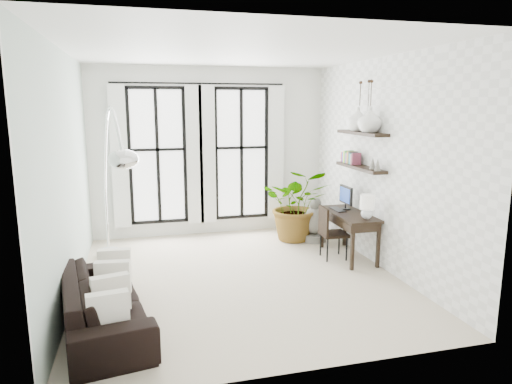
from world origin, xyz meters
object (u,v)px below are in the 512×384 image
object	(u,v)px
desk	(350,216)
plant	(297,204)
arc_lamp	(111,147)
buddha	(314,223)
desk_chair	(329,229)
sofa	(104,302)

from	to	relation	value
desk	plant	bearing A→B (deg)	111.51
arc_lamp	buddha	bearing A→B (deg)	19.93
desk	buddha	size ratio (longest dim) A/B	1.55
desk_chair	buddha	distance (m)	1.01
plant	arc_lamp	xyz separation A→B (m)	(-3.16, -1.40, 1.26)
desk	arc_lamp	size ratio (longest dim) A/B	0.44
desk	buddha	world-z (taller)	desk
sofa	desk	size ratio (longest dim) A/B	1.66
arc_lamp	sofa	bearing A→B (deg)	-94.37
desk_chair	buddha	bearing A→B (deg)	85.22
desk	sofa	bearing A→B (deg)	-158.08
desk	arc_lamp	world-z (taller)	arc_lamp
plant	desk_chair	distance (m)	1.17
sofa	desk_chair	size ratio (longest dim) A/B	2.45
buddha	arc_lamp	bearing A→B (deg)	-160.07
arc_lamp	buddha	xyz separation A→B (m)	(3.45, 1.25, -1.59)
sofa	arc_lamp	xyz separation A→B (m)	(0.10, 1.32, 1.62)
desk_chair	desk	bearing A→B (deg)	-9.95
plant	desk_chair	size ratio (longest dim) A/B	1.57
plant	arc_lamp	world-z (taller)	arc_lamp
desk	arc_lamp	bearing A→B (deg)	-177.13
desk_chair	arc_lamp	world-z (taller)	arc_lamp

